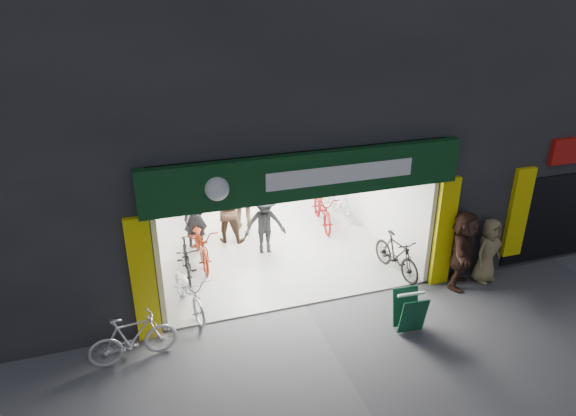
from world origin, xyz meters
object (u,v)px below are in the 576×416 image
bike_right_front (397,255)px  sandwich_board (409,310)px  pedestrian_near (488,250)px  bike_left_front (189,291)px  parked_bike (133,338)px

bike_right_front → sandwich_board: (-0.82, -2.01, -0.04)m
bike_right_front → sandwich_board: 2.17m
bike_right_front → pedestrian_near: (1.82, -0.90, 0.28)m
bike_left_front → parked_bike: parked_bike is taller
bike_left_front → bike_right_front: 4.87m
bike_left_front → pedestrian_near: pedestrian_near is taller
bike_right_front → sandwich_board: bike_right_front is taller
bike_left_front → parked_bike: 1.72m
bike_left_front → parked_bike: bearing=-145.3°
pedestrian_near → bike_right_front: bearing=135.5°
parked_bike → sandwich_board: (5.25, -0.76, -0.03)m
parked_bike → pedestrian_near: pedestrian_near is taller
sandwich_board → pedestrian_near: bearing=27.4°
parked_bike → pedestrian_near: (7.88, 0.34, 0.30)m
bike_left_front → pedestrian_near: (6.69, -0.90, 0.31)m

